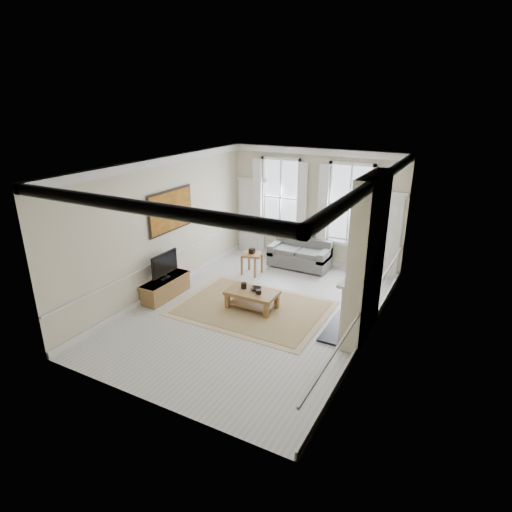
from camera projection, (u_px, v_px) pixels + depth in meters
The scene contains 23 objects.
floor at pixel (255, 312), 10.02m from camera, with size 7.20×7.20×0.00m, color #B7B5AD.
ceiling at pixel (255, 165), 8.82m from camera, with size 7.20×7.20×0.00m, color white.
back_wall at pixel (314, 208), 12.39m from camera, with size 5.20×5.20×0.00m, color beige.
left_wall at pixel (163, 227), 10.57m from camera, with size 7.20×7.20×0.00m, color beige.
right_wall at pixel (373, 264), 8.27m from camera, with size 7.20×7.20×0.00m, color beige.
window_left at pixel (281, 197), 12.74m from camera, with size 1.26×0.20×2.20m, color #B2BCC6, non-canonical shape.
window_right at pixel (350, 205), 11.81m from camera, with size 1.26×0.20×2.20m, color #B2BCC6, non-canonical shape.
door_left at pixel (252, 217), 13.45m from camera, with size 0.90×0.08×2.30m, color silver.
door_right at pixel (383, 236), 11.64m from camera, with size 0.90×0.08×2.30m, color silver.
painting at pixel (171, 211), 10.68m from camera, with size 0.05×1.66×1.06m, color #B5771F.
chimney_breast at pixel (367, 259), 8.51m from camera, with size 0.35×1.70×3.38m, color beige.
hearth at pixel (340, 327), 9.29m from camera, with size 0.55×1.50×0.05m, color black.
fireplace at pixel (352, 300), 8.95m from camera, with size 0.21×1.45×1.33m.
mirror at pixel (358, 240), 8.48m from camera, with size 0.06×1.26×1.06m, color gold.
sofa at pixel (300, 255), 12.53m from camera, with size 1.74×0.84×0.83m.
side_table at pixel (252, 257), 11.99m from camera, with size 0.63×0.63×0.61m.
rug at pixel (252, 308), 10.17m from camera, with size 3.50×2.60×0.02m, color #95724D.
coffee_table at pixel (252, 294), 10.04m from camera, with size 1.21×0.72×0.45m.
ceramic_pot_a at pixel (244, 286), 10.14m from camera, with size 0.14×0.14×0.14m, color black.
ceramic_pot_b at pixel (259, 292), 9.86m from camera, with size 0.13×0.13×0.10m, color black.
bowl at pixel (256, 289), 10.06m from camera, with size 0.26×0.26×0.06m, color black.
tv_stand at pixel (166, 288), 10.66m from camera, with size 0.45×1.39×0.50m, color brown.
tv at pixel (165, 264), 10.43m from camera, with size 0.08×0.90×0.68m.
Camera 1 is at (4.24, -7.85, 4.74)m, focal length 30.00 mm.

